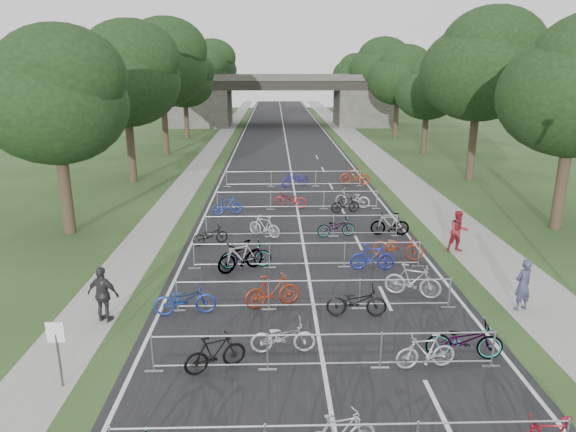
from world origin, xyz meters
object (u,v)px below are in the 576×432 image
at_px(pedestrian_b, 458,232).
at_px(pedestrian_c, 103,295).
at_px(overpass_bridge, 283,100).
at_px(park_sign, 57,342).
at_px(pedestrian_a, 523,285).

xyz_separation_m(pedestrian_b, pedestrian_c, (-13.60, -6.18, -0.00)).
distance_m(overpass_bridge, park_sign, 62.41).
height_order(pedestrian_a, pedestrian_b, pedestrian_b).
xyz_separation_m(park_sign, pedestrian_c, (0.00, 3.54, -0.34)).
distance_m(park_sign, pedestrian_b, 16.72).
bearing_deg(pedestrian_c, pedestrian_a, -162.45).
xyz_separation_m(overpass_bridge, pedestrian_a, (6.98, -58.00, -2.63)).
bearing_deg(pedestrian_b, pedestrian_c, -161.58).
bearing_deg(overpass_bridge, park_sign, -96.26).
xyz_separation_m(park_sign, pedestrian_b, (13.60, 9.72, -0.34)).
relative_size(overpass_bridge, pedestrian_c, 16.68).
xyz_separation_m(overpass_bridge, pedestrian_b, (6.80, -52.28, -2.60)).
xyz_separation_m(overpass_bridge, park_sign, (-6.80, -62.00, -2.27)).
bearing_deg(park_sign, pedestrian_a, 16.17).
bearing_deg(overpass_bridge, pedestrian_a, -83.13).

